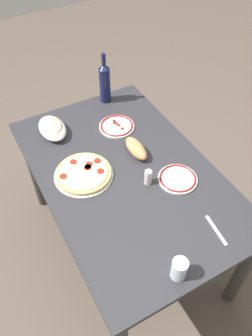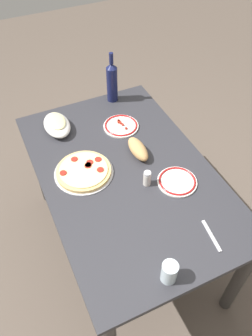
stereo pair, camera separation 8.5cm
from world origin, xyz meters
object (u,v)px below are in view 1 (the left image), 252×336
object	(u,v)px
pepperoni_pizza	(84,173)
side_plate_near	(117,126)
baked_pasta_dish	(52,127)
dining_table	(126,186)
side_plate_far	(178,179)
bread_loaf	(136,148)
wine_bottle	(105,82)
water_glass	(179,269)
spice_shaker	(148,177)

from	to	relation	value
pepperoni_pizza	side_plate_near	bearing A→B (deg)	-52.30
baked_pasta_dish	dining_table	bearing A→B (deg)	-154.85
side_plate_far	bread_loaf	distance (m)	0.29
wine_bottle	water_glass	world-z (taller)	wine_bottle
pepperoni_pizza	side_plate_far	size ratio (longest dim) A/B	1.53
side_plate_far	spice_shaker	distance (m)	0.16
wine_bottle	pepperoni_pizza	bearing A→B (deg)	143.31
dining_table	baked_pasta_dish	distance (m)	0.56
wine_bottle	side_plate_far	xyz separation A→B (m)	(-0.80, -0.02, -0.13)
dining_table	side_plate_near	xyz separation A→B (m)	(0.35, -0.13, 0.13)
pepperoni_pizza	side_plate_far	distance (m)	0.49
side_plate_near	side_plate_far	bearing A→B (deg)	-171.21
baked_pasta_dish	water_glass	world-z (taller)	water_glass
water_glass	side_plate_near	distance (m)	0.98
dining_table	wine_bottle	world-z (taller)	wine_bottle
side_plate_near	side_plate_far	xyz separation A→B (m)	(-0.53, -0.08, -0.00)
side_plate_near	bread_loaf	xyz separation A→B (m)	(-0.25, 0.01, 0.03)
pepperoni_pizza	side_plate_far	bearing A→B (deg)	-122.77
wine_bottle	baked_pasta_dish	bearing A→B (deg)	108.01
spice_shaker	side_plate_far	bearing A→B (deg)	-111.82
dining_table	wine_bottle	bearing A→B (deg)	-17.14
dining_table	spice_shaker	world-z (taller)	spice_shaker
side_plate_near	spice_shaker	xyz separation A→B (m)	(-0.47, 0.07, 0.03)
baked_pasta_dish	spice_shaker	distance (m)	0.67
bread_loaf	spice_shaker	xyz separation A→B (m)	(-0.22, 0.06, 0.01)
dining_table	water_glass	distance (m)	0.64
wine_bottle	water_glass	xyz separation A→B (m)	(-1.23, 0.28, -0.08)
side_plate_far	side_plate_near	bearing A→B (deg)	8.79
pepperoni_pizza	water_glass	bearing A→B (deg)	-170.69
pepperoni_pizza	wine_bottle	bearing A→B (deg)	-36.69
wine_bottle	bread_loaf	world-z (taller)	wine_bottle
baked_pasta_dish	side_plate_far	xyz separation A→B (m)	(-0.67, -0.44, -0.03)
side_plate_far	spice_shaker	bearing A→B (deg)	68.18
baked_pasta_dish	bread_loaf	xyz separation A→B (m)	(-0.39, -0.35, -0.00)
dining_table	pepperoni_pizza	xyz separation A→B (m)	(0.09, 0.21, 0.14)
dining_table	baked_pasta_dish	size ratio (longest dim) A/B	5.78
dining_table	pepperoni_pizza	bearing A→B (deg)	66.95
pepperoni_pizza	wine_bottle	distance (m)	0.68
dining_table	water_glass	size ratio (longest dim) A/B	13.06
water_glass	side_plate_far	xyz separation A→B (m)	(0.43, -0.30, -0.04)
bread_loaf	water_glass	bearing A→B (deg)	163.48
pepperoni_pizza	spice_shaker	bearing A→B (deg)	-127.84
side_plate_near	spice_shaker	distance (m)	0.47
spice_shaker	pepperoni_pizza	bearing A→B (deg)	52.16
dining_table	wine_bottle	size ratio (longest dim) A/B	4.15
water_glass	spice_shaker	distance (m)	0.51
water_glass	bread_loaf	distance (m)	0.74
pepperoni_pizza	dining_table	bearing A→B (deg)	-113.05
baked_pasta_dish	wine_bottle	size ratio (longest dim) A/B	0.72
water_glass	dining_table	bearing A→B (deg)	-8.54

